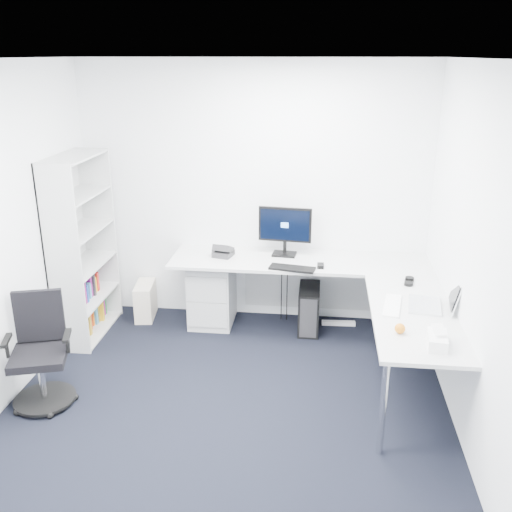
# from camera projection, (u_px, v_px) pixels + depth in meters

# --- Properties ---
(ground) EXTENTS (4.20, 4.20, 0.00)m
(ground) POSITION_uv_depth(u_px,v_px,m) (221.00, 428.00, 4.40)
(ground) COLOR black
(ceiling) EXTENTS (4.20, 4.20, 0.00)m
(ceiling) POSITION_uv_depth(u_px,v_px,m) (212.00, 59.00, 3.49)
(ceiling) COLOR white
(wall_back) EXTENTS (3.60, 0.02, 2.70)m
(wall_back) POSITION_uv_depth(u_px,v_px,m) (253.00, 195.00, 5.91)
(wall_back) COLOR white
(wall_back) RESTS_ON ground
(wall_front) EXTENTS (3.60, 0.02, 2.70)m
(wall_front) POSITION_uv_depth(u_px,v_px,m) (108.00, 474.00, 1.98)
(wall_front) COLOR white
(wall_front) RESTS_ON ground
(wall_right) EXTENTS (0.02, 4.20, 2.70)m
(wall_right) POSITION_uv_depth(u_px,v_px,m) (486.00, 276.00, 3.75)
(wall_right) COLOR white
(wall_right) RESTS_ON ground
(l_desk) EXTENTS (2.67, 1.49, 0.78)m
(l_desk) POSITION_uv_depth(u_px,v_px,m) (301.00, 310.00, 5.52)
(l_desk) COLOR #B9BBBB
(l_desk) RESTS_ON ground
(drawer_pedestal) EXTENTS (0.44, 0.55, 0.68)m
(drawer_pedestal) POSITION_uv_depth(u_px,v_px,m) (212.00, 292.00, 6.05)
(drawer_pedestal) COLOR #B9BBBB
(drawer_pedestal) RESTS_ON ground
(bookshelf) EXTENTS (0.36, 0.92, 1.84)m
(bookshelf) POSITION_uv_depth(u_px,v_px,m) (82.00, 248.00, 5.63)
(bookshelf) COLOR #B9BBBB
(bookshelf) RESTS_ON ground
(task_chair) EXTENTS (0.65, 0.65, 0.93)m
(task_chair) POSITION_uv_depth(u_px,v_px,m) (39.00, 353.00, 4.57)
(task_chair) COLOR black
(task_chair) RESTS_ON ground
(black_pc_tower) EXTENTS (0.21, 0.48, 0.46)m
(black_pc_tower) POSITION_uv_depth(u_px,v_px,m) (309.00, 309.00, 5.92)
(black_pc_tower) COLOR black
(black_pc_tower) RESTS_ON ground
(beige_pc_tower) EXTENTS (0.23, 0.43, 0.39)m
(beige_pc_tower) POSITION_uv_depth(u_px,v_px,m) (145.00, 301.00, 6.20)
(beige_pc_tower) COLOR beige
(beige_pc_tower) RESTS_ON ground
(power_strip) EXTENTS (0.36, 0.08, 0.04)m
(power_strip) POSITION_uv_depth(u_px,v_px,m) (338.00, 323.00, 6.07)
(power_strip) COLOR white
(power_strip) RESTS_ON ground
(monitor) EXTENTS (0.55, 0.22, 0.52)m
(monitor) POSITION_uv_depth(u_px,v_px,m) (285.00, 231.00, 5.76)
(monitor) COLOR black
(monitor) RESTS_ON l_desk
(black_keyboard) EXTENTS (0.46, 0.23, 0.02)m
(black_keyboard) POSITION_uv_depth(u_px,v_px,m) (292.00, 268.00, 5.46)
(black_keyboard) COLOR black
(black_keyboard) RESTS_ON l_desk
(mouse) EXTENTS (0.06, 0.11, 0.03)m
(mouse) POSITION_uv_depth(u_px,v_px,m) (321.00, 266.00, 5.51)
(mouse) COLOR black
(mouse) RESTS_ON l_desk
(desk_phone) EXTENTS (0.22, 0.22, 0.13)m
(desk_phone) POSITION_uv_depth(u_px,v_px,m) (223.00, 250.00, 5.80)
(desk_phone) COLOR #28282A
(desk_phone) RESTS_ON l_desk
(laptop) EXTENTS (0.43, 0.42, 0.27)m
(laptop) POSITION_uv_depth(u_px,v_px,m) (426.00, 291.00, 4.62)
(laptop) COLOR silver
(laptop) RESTS_ON l_desk
(white_keyboard) EXTENTS (0.20, 0.46, 0.01)m
(white_keyboard) POSITION_uv_depth(u_px,v_px,m) (392.00, 305.00, 4.66)
(white_keyboard) COLOR white
(white_keyboard) RESTS_ON l_desk
(headphones) EXTENTS (0.15, 0.21, 0.05)m
(headphones) POSITION_uv_depth(u_px,v_px,m) (409.00, 280.00, 5.14)
(headphones) COLOR black
(headphones) RESTS_ON l_desk
(orange_fruit) EXTENTS (0.08, 0.08, 0.08)m
(orange_fruit) POSITION_uv_depth(u_px,v_px,m) (400.00, 329.00, 4.20)
(orange_fruit) COLOR orange
(orange_fruit) RESTS_ON l_desk
(tissue_box) EXTENTS (0.16, 0.26, 0.09)m
(tissue_box) POSITION_uv_depth(u_px,v_px,m) (437.00, 340.00, 4.02)
(tissue_box) COLOR white
(tissue_box) RESTS_ON l_desk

